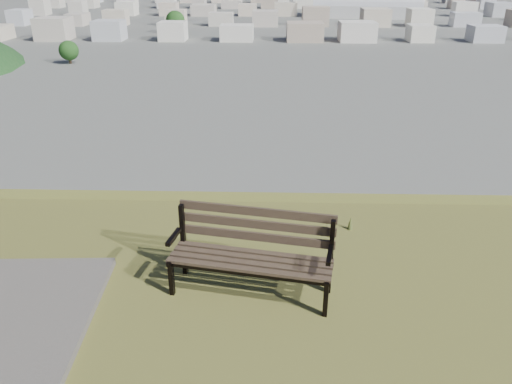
{
  "coord_description": "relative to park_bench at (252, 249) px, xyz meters",
  "views": [
    {
      "loc": [
        1.3,
        -2.77,
        28.3
      ],
      "look_at": [
        1.11,
        3.71,
        25.3
      ],
      "focal_mm": 35.0,
      "sensor_mm": 36.0,
      "label": 1
    }
  ],
  "objects": [
    {
      "name": "city_trees",
      "position": [
        -27.52,
        317.19,
        -20.68
      ],
      "size": [
        406.52,
        387.2,
        9.98
      ],
      "color": "#372A1B",
      "rests_on": "ground"
    },
    {
      "name": "park_bench",
      "position": [
        0.0,
        0.0,
        0.0
      ],
      "size": [
        1.8,
        0.87,
        0.91
      ],
      "rotation": [
        0.0,
        0.0,
        -0.19
      ],
      "color": "#443827",
      "rests_on": "hilltop_mesa"
    },
    {
      "name": "arena",
      "position": [
        53.08,
        292.36,
        -19.73
      ],
      "size": [
        61.26,
        33.62,
        24.51
      ],
      "rotation": [
        0.0,
        0.0,
        -0.16
      ],
      "color": "beige",
      "rests_on": "ground"
    }
  ]
}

